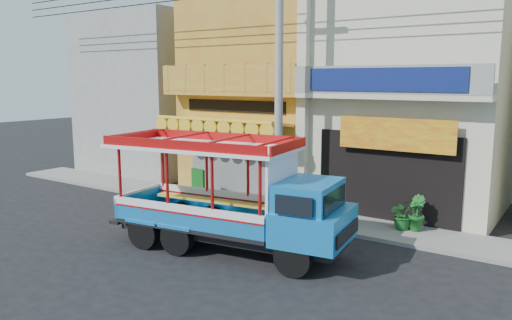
{
  "coord_description": "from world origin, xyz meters",
  "views": [
    {
      "loc": [
        7.3,
        -10.14,
        4.57
      ],
      "look_at": [
        -1.32,
        2.5,
        2.08
      ],
      "focal_mm": 35.0,
      "sensor_mm": 36.0,
      "label": 1
    }
  ],
  "objects_px": {
    "potted_plant_a": "(403,214)",
    "songthaew_truck": "(244,199)",
    "green_sign": "(198,186)",
    "utility_pole": "(283,64)",
    "potted_plant_b": "(416,213)"
  },
  "relations": [
    {
      "from": "utility_pole",
      "to": "songthaew_truck",
      "type": "height_order",
      "value": "utility_pole"
    },
    {
      "from": "utility_pole",
      "to": "potted_plant_a",
      "type": "xyz_separation_m",
      "value": [
        3.66,
        0.95,
        -4.45
      ]
    },
    {
      "from": "songthaew_truck",
      "to": "green_sign",
      "type": "xyz_separation_m",
      "value": [
        -4.78,
        3.68,
        -0.89
      ]
    },
    {
      "from": "potted_plant_a",
      "to": "utility_pole",
      "type": "bearing_deg",
      "value": 160.36
    },
    {
      "from": "potted_plant_a",
      "to": "potted_plant_b",
      "type": "relative_size",
      "value": 0.87
    },
    {
      "from": "utility_pole",
      "to": "potted_plant_a",
      "type": "relative_size",
      "value": 30.59
    },
    {
      "from": "potted_plant_a",
      "to": "potted_plant_b",
      "type": "bearing_deg",
      "value": -17.53
    },
    {
      "from": "green_sign",
      "to": "potted_plant_b",
      "type": "height_order",
      "value": "green_sign"
    },
    {
      "from": "songthaew_truck",
      "to": "potted_plant_a",
      "type": "bearing_deg",
      "value": 55.17
    },
    {
      "from": "green_sign",
      "to": "potted_plant_b",
      "type": "distance_m",
      "value": 8.02
    },
    {
      "from": "green_sign",
      "to": "potted_plant_a",
      "type": "distance_m",
      "value": 7.67
    },
    {
      "from": "green_sign",
      "to": "potted_plant_b",
      "type": "relative_size",
      "value": 1.06
    },
    {
      "from": "utility_pole",
      "to": "songthaew_truck",
      "type": "bearing_deg",
      "value": -76.11
    },
    {
      "from": "utility_pole",
      "to": "green_sign",
      "type": "xyz_separation_m",
      "value": [
        -4.0,
        0.5,
        -4.44
      ]
    },
    {
      "from": "potted_plant_a",
      "to": "songthaew_truck",
      "type": "bearing_deg",
      "value": -159.01
    }
  ]
}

